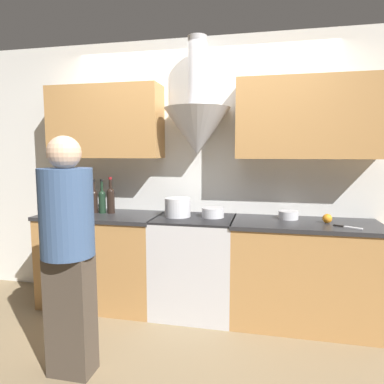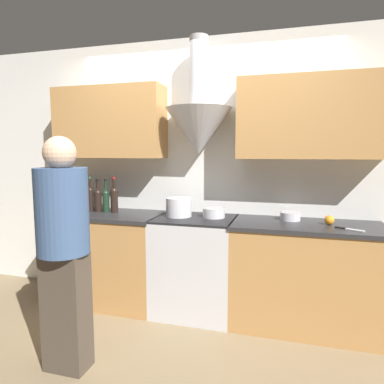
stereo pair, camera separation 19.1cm
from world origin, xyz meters
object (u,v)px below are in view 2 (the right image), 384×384
wine_bottle_3 (90,197)px  wine_bottle_6 (114,198)px  stove_range (195,265)px  saucepan (290,216)px  wine_bottle_1 (72,197)px  wine_bottle_5 (106,199)px  stock_pot (179,207)px  wine_bottle_2 (82,197)px  person_foreground_left (64,244)px  orange_fruit (329,220)px  wine_bottle_4 (98,199)px  wine_bottle_0 (65,198)px  mixing_bowl (214,213)px

wine_bottle_3 → wine_bottle_6: size_ratio=0.98×
stove_range → saucepan: saucepan is taller
wine_bottle_1 → wine_bottle_5: bearing=0.9°
wine_bottle_6 → stock_pot: wine_bottle_6 is taller
wine_bottle_2 → wine_bottle_5: size_ratio=1.03×
stock_pot → person_foreground_left: size_ratio=0.15×
orange_fruit → saucepan: (-0.31, 0.12, -0.00)m
wine_bottle_3 → wine_bottle_4: size_ratio=1.06×
wine_bottle_3 → person_foreground_left: 1.23m
wine_bottle_0 → stock_pot: wine_bottle_0 is taller
wine_bottle_3 → orange_fruit: 2.28m
wine_bottle_3 → saucepan: bearing=2.1°
wine_bottle_1 → wine_bottle_5: wine_bottle_5 is taller
mixing_bowl → saucepan: mixing_bowl is taller
wine_bottle_3 → wine_bottle_4: (0.09, -0.00, -0.01)m
stock_pot → person_foreground_left: 1.19m
mixing_bowl → saucepan: size_ratio=1.16×
stove_range → wine_bottle_0: wine_bottle_0 is taller
mixing_bowl → orange_fruit: 0.99m
wine_bottle_6 → person_foreground_left: person_foreground_left is taller
wine_bottle_4 → stock_pot: wine_bottle_4 is taller
wine_bottle_6 → mixing_bowl: wine_bottle_6 is taller
wine_bottle_3 → saucepan: wine_bottle_3 is taller
wine_bottle_6 → mixing_bowl: bearing=0.4°
wine_bottle_4 → orange_fruit: wine_bottle_4 is taller
wine_bottle_3 → wine_bottle_5: 0.18m
orange_fruit → mixing_bowl: bearing=176.8°
wine_bottle_0 → wine_bottle_2: 0.20m
mixing_bowl → wine_bottle_6: bearing=-179.6°
wine_bottle_1 → wine_bottle_4: bearing=1.6°
stove_range → wine_bottle_2: 1.36m
wine_bottle_4 → orange_fruit: (2.19, -0.04, -0.09)m
wine_bottle_5 → saucepan: bearing=2.5°
wine_bottle_4 → wine_bottle_3: bearing=177.3°
wine_bottle_1 → wine_bottle_5: size_ratio=0.99×
orange_fruit → person_foreground_left: bearing=-149.2°
wine_bottle_0 → stock_pot: size_ratio=1.28×
orange_fruit → wine_bottle_3: bearing=178.8°
wine_bottle_3 → mixing_bowl: wine_bottle_3 is taller
stove_range → wine_bottle_1: size_ratio=2.73×
stock_pot → wine_bottle_2: bearing=178.5°
wine_bottle_1 → saucepan: wine_bottle_1 is taller
wine_bottle_5 → wine_bottle_4: bearing=178.7°
wine_bottle_0 → person_foreground_left: (0.79, -1.12, -0.14)m
mixing_bowl → orange_fruit: size_ratio=2.59×
wine_bottle_3 → person_foreground_left: (0.49, -1.11, -0.16)m
stove_range → stock_pot: size_ratio=3.75×
wine_bottle_2 → wine_bottle_6: 0.37m
wine_bottle_2 → person_foreground_left: person_foreground_left is taller
wine_bottle_0 → wine_bottle_3: wine_bottle_3 is taller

